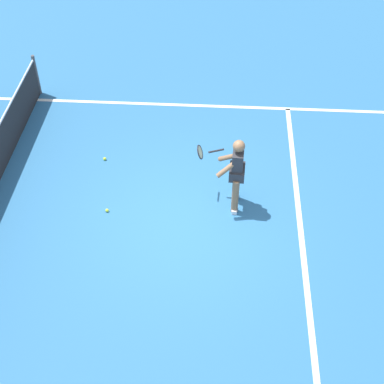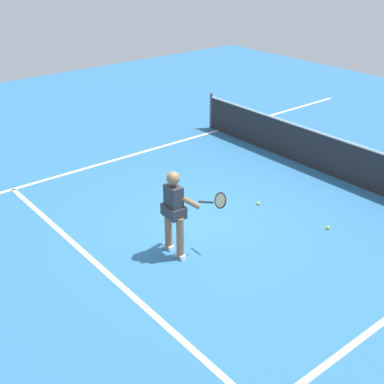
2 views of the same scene
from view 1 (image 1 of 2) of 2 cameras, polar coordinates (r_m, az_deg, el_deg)
ground_plane at (r=10.58m, az=-0.85°, el=-2.80°), size 25.84×25.84×0.00m
service_line_marking at (r=10.68m, az=10.89°, el=-3.26°), size 7.51×0.10×0.01m
sideline_right_marking at (r=13.45m, az=0.33°, el=8.76°), size 0.10×17.88×0.01m
tennis_player at (r=10.33m, az=4.43°, el=2.13°), size 0.81×0.92×1.55m
tennis_ball_near at (r=11.98m, az=-8.84°, el=3.35°), size 0.07×0.07×0.07m
tennis_ball_mid at (r=10.83m, az=-8.60°, el=-1.85°), size 0.07×0.07×0.07m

